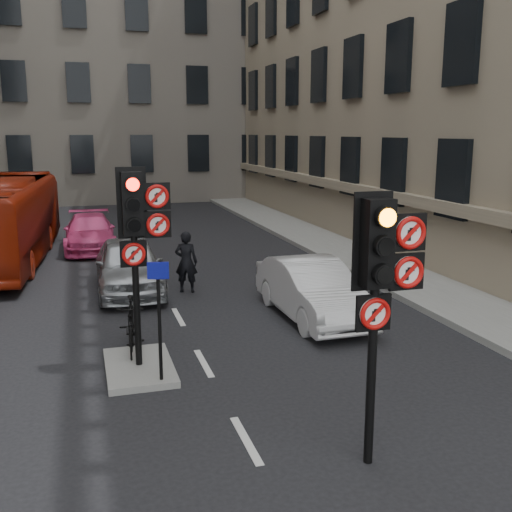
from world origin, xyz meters
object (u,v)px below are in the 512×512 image
signal_far (138,224)px  motorcyclist (186,262)px  car_silver (129,265)px  car_pink (90,232)px  signal_near (382,272)px  bus_red (5,220)px  car_white (312,289)px  info_sign (159,305)px  motorcycle (131,326)px

signal_far → motorcyclist: signal_far is taller
car_silver → car_pink: car_silver is taller
signal_near → motorcyclist: 9.39m
bus_red → car_white: bearing=-44.7°
signal_far → car_white: signal_far is taller
signal_far → bus_red: bearing=107.6°
bus_red → info_sign: bus_red is taller
motorcycle → motorcyclist: 4.57m
car_white → motorcycle: size_ratio=2.33×
car_silver → info_sign: info_sign is taller
car_white → info_sign: 4.91m
motorcycle → signal_near: bearing=-55.8°
car_silver → motorcyclist: bearing=-17.7°
car_white → car_pink: (-4.80, 10.06, -0.04)m
motorcyclist → info_sign: info_sign is taller
signal_far → motorcycle: (-0.13, 1.01, -2.16)m
signal_far → car_pink: signal_far is taller
motorcycle → signal_far: bearing=-77.2°
car_white → motorcycle: bearing=-167.2°
motorcycle → info_sign: size_ratio=0.86×
car_pink → info_sign: info_sign is taller
signal_far → info_sign: signal_far is taller
signal_near → signal_far: bearing=123.0°
car_white → motorcyclist: 3.94m
motorcyclist → info_sign: 6.21m
car_white → car_pink: bearing=114.2°
signal_far → car_white: (4.12, 2.07, -2.02)m
motorcyclist → car_silver: bearing=2.9°
info_sign → motorcyclist: bearing=88.0°
motorcyclist → signal_near: bearing=117.1°
car_silver → bus_red: (-3.60, 4.96, 0.68)m
car_silver → car_white: bearing=-41.8°
bus_red → motorcyclist: bearing=-42.9°
car_white → info_sign: size_ratio=2.01×
signal_near → car_pink: (-3.29, 16.13, -1.94)m
car_silver → car_pink: 6.51m
info_sign → car_silver: bearing=101.9°
signal_near → car_pink: size_ratio=0.81×
car_white → info_sign: (-3.90, -2.88, 0.77)m
signal_near → info_sign: bearing=126.8°
bus_red → motorcycle: bearing=-67.2°
bus_red → car_pink: bearing=32.9°
motorcyclist → info_sign: (-1.49, -5.99, 0.62)m
motorcycle → car_pink: bearing=98.5°
car_white → motorcyclist: motorcyclist is taller
signal_near → motorcyclist: size_ratio=2.13×
signal_far → info_sign: bearing=-75.2°
signal_near → bus_red: size_ratio=0.35×
signal_far → motorcycle: signal_far is taller
signal_near → car_white: size_ratio=0.86×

